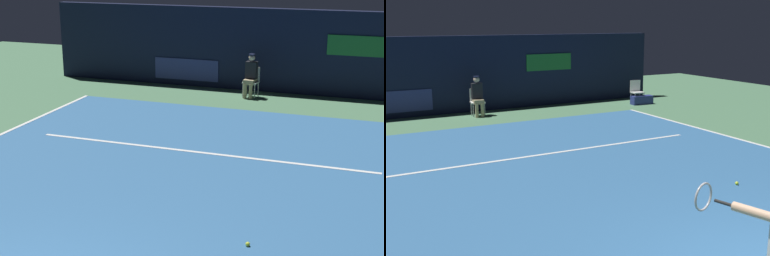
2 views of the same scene
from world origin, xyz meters
TOP-DOWN VIEW (x-y plane):
  - ground_plane at (0.00, 4.87)m, footprint 29.21×29.21m
  - court_surface at (0.00, 4.87)m, footprint 9.94×11.73m
  - line_sideline_left at (4.92, 4.87)m, footprint 0.10×11.73m
  - line_service at (0.00, 6.92)m, footprint 7.75×0.10m
  - back_wall at (-0.00, 13.28)m, footprint 14.40×0.33m
  - line_judge_on_chair at (-0.14, 12.29)m, footprint 0.48×0.56m
  - courtside_chair_near at (5.90, 11.79)m, footprint 0.49×0.47m
  - tennis_ball at (2.07, 3.17)m, footprint 0.07×0.07m
  - equipment_bag at (6.00, 11.58)m, footprint 0.86×0.38m

SIDE VIEW (x-z plane):
  - ground_plane at x=0.00m, z-range 0.00..0.00m
  - court_surface at x=0.00m, z-range 0.00..0.01m
  - line_sideline_left at x=4.92m, z-range 0.01..0.02m
  - line_service at x=0.00m, z-range 0.01..0.02m
  - tennis_ball at x=2.07m, z-range 0.01..0.08m
  - equipment_bag at x=6.00m, z-range 0.00..0.32m
  - courtside_chair_near at x=5.90m, z-range 0.06..0.94m
  - line_judge_on_chair at x=-0.14m, z-range 0.03..1.35m
  - back_wall at x=0.00m, z-range 0.00..2.60m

